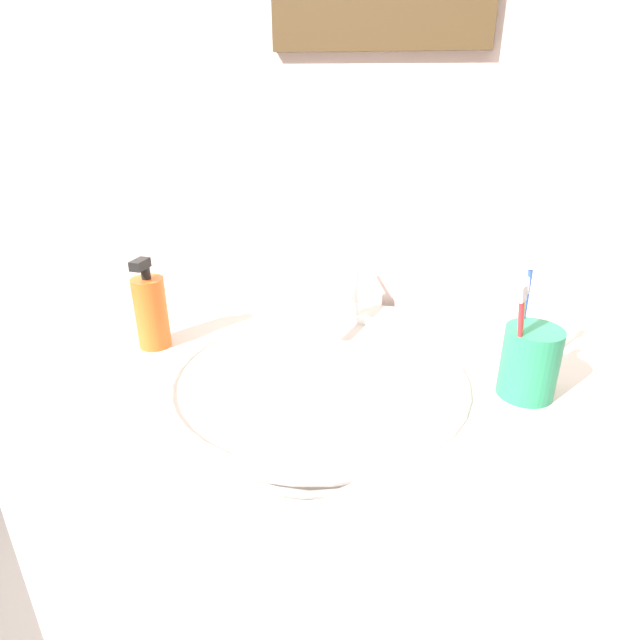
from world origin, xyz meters
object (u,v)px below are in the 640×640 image
Objects in this scene: faucet at (349,299)px; toothbrush_red at (520,336)px; toothbrush_blue at (524,311)px; soap_dispenser at (151,311)px; toothbrush_yellow at (521,331)px; toothbrush_cup at (530,362)px.

toothbrush_red is (0.30, -0.21, 0.06)m from faucet.
toothbrush_blue is 1.23× the size of soap_dispenser.
toothbrush_blue is at bearing -24.56° from faucet.
faucet is at bearing 32.87° from soap_dispenser.
faucet is at bearing 146.77° from toothbrush_yellow.
toothbrush_red is (-0.02, -0.03, 0.06)m from toothbrush_cup.
toothbrush_red is 0.07m from toothbrush_blue.
toothbrush_blue reaches higher than toothbrush_red.
soap_dispenser reaches higher than toothbrush_cup.
toothbrush_cup is 0.63m from soap_dispenser.
toothbrush_blue reaches higher than toothbrush_cup.
toothbrush_cup is at bearing 2.05° from soap_dispenser.
toothbrush_blue is at bearing 84.19° from toothbrush_red.
toothbrush_yellow is (-0.01, -0.06, -0.01)m from toothbrush_blue.
toothbrush_yellow is at bearing -33.23° from faucet.
toothbrush_blue reaches higher than soap_dispenser.
toothbrush_cup is 0.54× the size of toothbrush_blue.
toothbrush_blue is at bearing 112.99° from toothbrush_cup.
toothbrush_cup is 0.06m from toothbrush_yellow.
toothbrush_blue is 0.62m from soap_dispenser.
faucet is 0.93× the size of toothbrush_red.
toothbrush_yellow is at bearing 83.05° from toothbrush_red.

